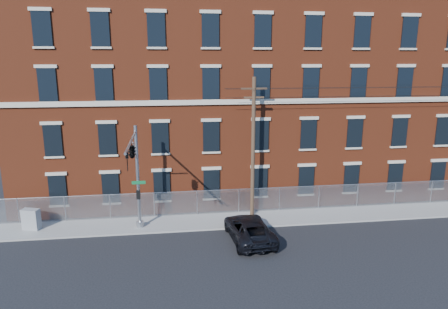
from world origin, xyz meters
name	(u,v)px	position (x,y,z in m)	size (l,w,h in m)	color
ground	(238,253)	(0.00, 0.00, 0.00)	(140.00, 140.00, 0.00)	black
sidewalk	(384,212)	(12.00, 5.00, 0.06)	(65.00, 3.00, 0.12)	gray
mill_building	(342,94)	(12.00, 13.93, 8.15)	(55.30, 14.32, 16.30)	maroon
chain_link_fence	(376,194)	(12.00, 6.30, 1.06)	(59.06, 0.06, 1.85)	#A5A8AD
traffic_signal_mast	(134,160)	(-6.00, 2.18, 5.39)	(0.90, 6.75, 7.00)	#9EA0A5
utility_pole_near	(253,146)	(2.00, 5.60, 5.34)	(1.80, 0.28, 10.00)	#463223
pickup_truck	(249,229)	(1.02, 1.76, 0.74)	(2.45, 5.31, 1.48)	black
utility_cabinet	(31,219)	(-13.20, 5.09, 0.82)	(1.13, 0.56, 1.41)	gray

